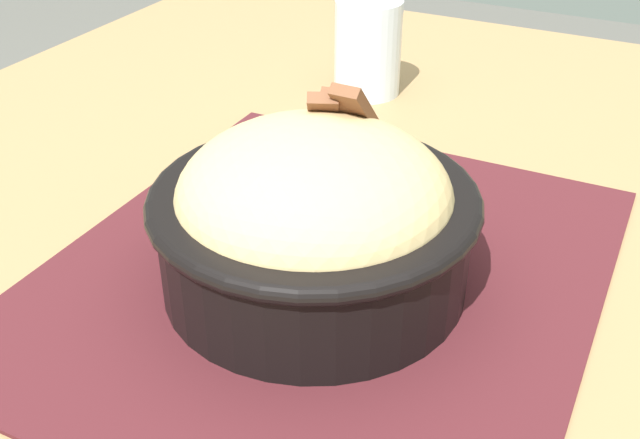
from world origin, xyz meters
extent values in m
cube|color=#99754C|center=(0.00, 0.00, 0.69)|extent=(1.12, 0.98, 0.03)
cylinder|color=olive|center=(0.50, 0.43, 0.34)|extent=(0.04, 0.04, 0.68)
cube|color=#47191E|center=(-0.03, 0.00, 0.71)|extent=(0.41, 0.36, 0.00)
cylinder|color=black|center=(-0.04, 0.00, 0.74)|extent=(0.20, 0.20, 0.07)
torus|color=black|center=(-0.04, 0.00, 0.77)|extent=(0.21, 0.21, 0.01)
ellipsoid|color=tan|center=(-0.04, 0.00, 0.77)|extent=(0.19, 0.19, 0.09)
sphere|color=#296D1E|center=(-0.01, 0.01, 0.80)|extent=(0.03, 0.03, 0.03)
cylinder|color=orange|center=(-0.07, 0.01, 0.79)|extent=(0.04, 0.02, 0.01)
cube|color=brown|center=(0.01, -0.01, 0.81)|extent=(0.05, 0.02, 0.05)
cube|color=brown|center=(0.01, 0.01, 0.81)|extent=(0.04, 0.03, 0.05)
cube|color=brown|center=(0.01, 0.02, 0.81)|extent=(0.05, 0.04, 0.04)
cube|color=#B2B2B2|center=(0.05, -0.04, 0.71)|extent=(0.03, 0.07, 0.00)
cube|color=#B2B2B2|center=(0.04, -0.01, 0.71)|extent=(0.01, 0.01, 0.00)
cube|color=#B2B2B2|center=(0.04, 0.01, 0.71)|extent=(0.03, 0.03, 0.00)
cube|color=#B2B2B2|center=(0.04, 0.04, 0.71)|extent=(0.01, 0.02, 0.00)
cube|color=#B2B2B2|center=(0.03, 0.04, 0.71)|extent=(0.01, 0.02, 0.00)
cube|color=#B2B2B2|center=(0.03, 0.04, 0.71)|extent=(0.01, 0.02, 0.00)
cube|color=#B2B2B2|center=(0.02, 0.04, 0.71)|extent=(0.01, 0.02, 0.00)
cylinder|color=silver|center=(0.28, 0.10, 0.75)|extent=(0.07, 0.07, 0.10)
cylinder|color=silver|center=(0.28, 0.10, 0.73)|extent=(0.06, 0.06, 0.05)
camera|label=1|loc=(-0.42, -0.19, 1.02)|focal=43.73mm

